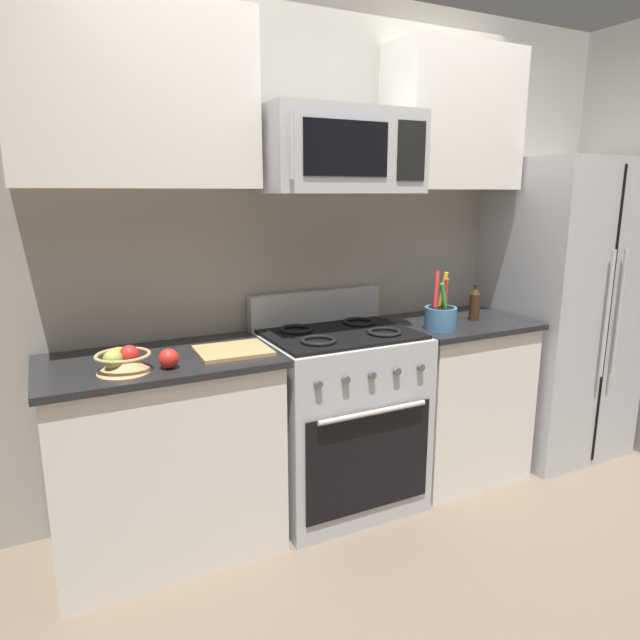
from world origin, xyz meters
TOP-DOWN VIEW (x-y plane):
  - ground_plane at (0.00, 0.00)m, footprint 16.00×16.00m
  - wall_back at (0.00, 0.99)m, footprint 8.00×0.10m
  - counter_left at (-0.89, 0.62)m, footprint 1.00×0.60m
  - range_oven at (-0.00, 0.62)m, footprint 0.76×0.64m
  - counter_right at (0.76, 0.62)m, footprint 0.74×0.60m
  - refrigerator at (1.53, 0.60)m, footprint 0.77×0.71m
  - microwave at (-0.00, 0.64)m, footprint 0.76×0.44m
  - upper_cabinets_left at (-0.89, 0.77)m, footprint 0.99×0.34m
  - upper_cabinets_right at (0.76, 0.77)m, footprint 0.73×0.34m
  - utensil_crock at (0.53, 0.50)m, footprint 0.17×0.17m
  - fruit_basket at (-1.05, 0.49)m, footprint 0.22×0.22m
  - apple_loose at (-0.88, 0.45)m, footprint 0.08×0.08m
  - cutting_board at (-0.57, 0.56)m, footprint 0.32×0.28m
  - bottle_soy at (0.83, 0.58)m, footprint 0.06×0.06m

SIDE VIEW (x-z plane):
  - ground_plane at x=0.00m, z-range 0.00..0.00m
  - counter_left at x=-0.89m, z-range 0.00..0.91m
  - counter_right at x=0.76m, z-range 0.00..0.91m
  - range_oven at x=0.00m, z-range -0.07..1.02m
  - refrigerator at x=1.53m, z-range 0.00..1.80m
  - cutting_board at x=-0.57m, z-range 0.91..0.93m
  - apple_loose at x=-0.88m, z-range 0.91..0.99m
  - fruit_basket at x=-1.05m, z-range 0.90..1.01m
  - utensil_crock at x=0.53m, z-range 0.83..1.13m
  - bottle_soy at x=0.83m, z-range 0.90..1.10m
  - wall_back at x=0.00m, z-range 0.00..2.60m
  - microwave at x=0.00m, z-range 1.60..1.98m
  - upper_cabinets_left at x=-0.89m, z-range 1.62..2.36m
  - upper_cabinets_right at x=0.76m, z-range 1.62..2.36m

